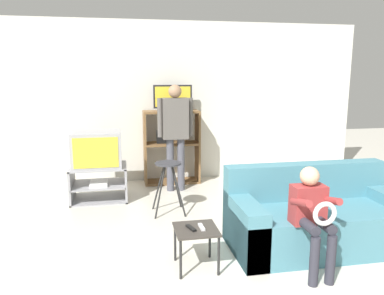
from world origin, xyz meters
TOP-DOWN VIEW (x-y plane):
  - wall_back at (0.00, 4.18)m, footprint 6.40×0.06m
  - tv_stand at (-1.18, 3.27)m, footprint 0.78×0.58m
  - television_main at (-1.19, 3.27)m, footprint 0.67×0.54m
  - media_shelf at (-0.05, 3.93)m, footprint 0.89×0.36m
  - television_flat at (-0.02, 3.94)m, footprint 0.61×0.20m
  - folding_stool at (-0.28, 2.56)m, footprint 0.40×0.37m
  - snack_table at (-0.20, 1.12)m, footprint 0.39×0.39m
  - remote_control_black at (-0.25, 1.12)m, footprint 0.08×0.15m
  - remote_control_white at (-0.16, 1.12)m, footprint 0.04×0.15m
  - couch at (1.10, 1.34)m, footprint 1.78×0.82m
  - person_standing_adult at (-0.05, 3.49)m, footprint 0.53×0.20m
  - person_seated_child at (0.78, 0.86)m, footprint 0.33×0.43m

SIDE VIEW (x-z plane):
  - tv_stand at x=-1.18m, z-range 0.00..0.48m
  - couch at x=1.10m, z-range -0.12..0.69m
  - snack_table at x=-0.20m, z-range 0.14..0.52m
  - remote_control_black at x=-0.25m, z-range 0.38..0.40m
  - remote_control_white at x=-0.16m, z-range 0.38..0.40m
  - folding_stool at x=-0.28m, z-range 0.20..0.86m
  - person_seated_child at x=0.78m, z-range 0.09..1.05m
  - media_shelf at x=-0.05m, z-range 0.01..1.20m
  - television_main at x=-1.19m, z-range 0.49..0.98m
  - person_standing_adult at x=-0.05m, z-range 0.17..1.78m
  - wall_back at x=0.00m, z-range 0.00..2.60m
  - television_flat at x=-0.02m, z-range 1.17..1.58m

